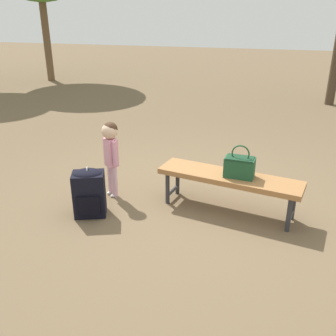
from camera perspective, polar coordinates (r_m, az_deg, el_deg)
The scene contains 5 objects.
ground_plane at distance 4.59m, azimuth 1.94°, elevation -5.00°, with size 40.00×40.00×0.00m, color brown.
park_bench at distance 4.25m, azimuth 9.25°, elevation -1.74°, with size 1.65×0.67×0.45m.
handbag at distance 4.15m, azimuth 10.80°, elevation 0.29°, with size 0.33×0.20×0.37m.
child_standing at distance 4.53m, azimuth -8.68°, elevation 3.06°, with size 0.21×0.19×0.94m.
backpack_large at distance 4.26m, azimuth -11.88°, elevation -3.46°, with size 0.41×0.38×0.58m.
Camera 1 is at (-1.00, 3.93, 2.14)m, focal length 40.18 mm.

